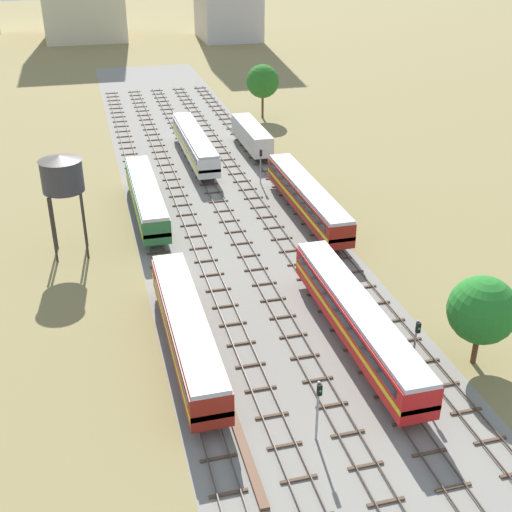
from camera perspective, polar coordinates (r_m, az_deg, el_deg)
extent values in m
plane|color=olive|center=(78.44, -2.88, 4.00)|extent=(480.00, 480.00, 0.00)
cube|color=gray|center=(78.44, -2.88, 4.00)|extent=(21.66, 176.00, 0.01)
cube|color=#47382D|center=(78.07, -9.92, 3.66)|extent=(0.07, 126.00, 0.15)
cube|color=#47382D|center=(78.18, -8.87, 3.78)|extent=(0.07, 126.00, 0.15)
cube|color=brown|center=(42.04, -2.38, -19.76)|extent=(2.40, 0.22, 0.14)
cube|color=brown|center=(44.11, -3.27, -17.00)|extent=(2.40, 0.22, 0.14)
cube|color=brown|center=(46.28, -4.06, -14.48)|extent=(2.40, 0.22, 0.14)
cube|color=brown|center=(48.54, -4.76, -12.19)|extent=(2.40, 0.22, 0.14)
cube|color=brown|center=(50.87, -5.38, -10.11)|extent=(2.40, 0.22, 0.14)
cube|color=brown|center=(53.28, -5.95, -8.21)|extent=(2.40, 0.22, 0.14)
cube|color=brown|center=(55.74, -6.46, -6.48)|extent=(2.40, 0.22, 0.14)
cube|color=brown|center=(58.25, -6.92, -4.89)|extent=(2.40, 0.22, 0.14)
cube|color=brown|center=(60.80, -7.34, -3.44)|extent=(2.40, 0.22, 0.14)
cube|color=brown|center=(63.39, -7.73, -2.10)|extent=(2.40, 0.22, 0.14)
cube|color=brown|center=(66.02, -8.09, -0.87)|extent=(2.40, 0.22, 0.14)
cube|color=brown|center=(68.68, -8.42, 0.27)|extent=(2.40, 0.22, 0.14)
cube|color=brown|center=(71.37, -8.72, 1.32)|extent=(2.40, 0.22, 0.14)
cube|color=brown|center=(74.08, -9.00, 2.29)|extent=(2.40, 0.22, 0.14)
cube|color=brown|center=(76.81, -9.26, 3.20)|extent=(2.40, 0.22, 0.14)
cube|color=brown|center=(79.56, -9.51, 4.04)|extent=(2.40, 0.22, 0.14)
cube|color=brown|center=(82.33, -9.74, 4.83)|extent=(2.40, 0.22, 0.14)
cube|color=brown|center=(85.11, -9.95, 5.56)|extent=(2.40, 0.22, 0.14)
cube|color=brown|center=(87.91, -10.15, 6.25)|extent=(2.40, 0.22, 0.14)
cube|color=brown|center=(90.72, -10.34, 6.89)|extent=(2.40, 0.22, 0.14)
cube|color=brown|center=(93.54, -10.52, 7.50)|extent=(2.40, 0.22, 0.14)
cube|color=brown|center=(96.38, -10.69, 8.07)|extent=(2.40, 0.22, 0.14)
cube|color=brown|center=(99.22, -10.85, 8.61)|extent=(2.40, 0.22, 0.14)
cube|color=brown|center=(102.07, -11.00, 9.12)|extent=(2.40, 0.22, 0.14)
cube|color=brown|center=(104.93, -11.14, 9.60)|extent=(2.40, 0.22, 0.14)
cube|color=brown|center=(107.80, -11.28, 10.05)|extent=(2.40, 0.22, 0.14)
cube|color=brown|center=(110.67, -11.41, 10.49)|extent=(2.40, 0.22, 0.14)
cube|color=brown|center=(113.56, -11.53, 10.89)|extent=(2.40, 0.22, 0.14)
cube|color=brown|center=(116.44, -11.65, 11.28)|extent=(2.40, 0.22, 0.14)
cube|color=brown|center=(119.34, -11.76, 11.65)|extent=(2.40, 0.22, 0.14)
cube|color=brown|center=(122.23, -11.87, 12.01)|extent=(2.40, 0.22, 0.14)
cube|color=brown|center=(125.14, -11.97, 12.34)|extent=(2.40, 0.22, 0.14)
cube|color=brown|center=(128.05, -12.06, 12.66)|extent=(2.40, 0.22, 0.14)
cube|color=brown|center=(130.96, -12.16, 12.97)|extent=(2.40, 0.22, 0.14)
cube|color=brown|center=(133.87, -12.25, 13.26)|extent=(2.40, 0.22, 0.14)
cube|color=brown|center=(136.79, -12.33, 13.54)|extent=(2.40, 0.22, 0.14)
cube|color=#47382D|center=(78.48, -6.71, 4.02)|extent=(0.07, 126.00, 0.15)
cube|color=#47382D|center=(78.67, -5.68, 4.13)|extent=(0.07, 126.00, 0.15)
cube|color=brown|center=(42.87, 3.71, -18.64)|extent=(2.40, 0.22, 0.14)
cube|color=brown|center=(44.90, 2.48, -16.01)|extent=(2.40, 0.22, 0.14)
cube|color=brown|center=(47.03, 1.38, -13.60)|extent=(2.40, 0.22, 0.14)
cube|color=brown|center=(49.26, 0.40, -11.41)|extent=(2.40, 0.22, 0.14)
cube|color=brown|center=(51.56, -0.48, -9.40)|extent=(2.40, 0.22, 0.14)
cube|color=brown|center=(53.93, -1.28, -7.56)|extent=(2.40, 0.22, 0.14)
cube|color=brown|center=(56.36, -2.00, -5.88)|extent=(2.40, 0.22, 0.14)
cube|color=brown|center=(58.84, -2.66, -4.34)|extent=(2.40, 0.22, 0.14)
cube|color=brown|center=(61.37, -3.26, -2.93)|extent=(2.40, 0.22, 0.14)
cube|color=brown|center=(63.94, -3.82, -1.62)|extent=(2.40, 0.22, 0.14)
cube|color=brown|center=(66.55, -4.32, -0.42)|extent=(2.40, 0.22, 0.14)
cube|color=brown|center=(69.19, -4.80, 0.69)|extent=(2.40, 0.22, 0.14)
cube|color=brown|center=(71.86, -5.23, 1.72)|extent=(2.40, 0.22, 0.14)
cube|color=brown|center=(74.55, -5.64, 2.67)|extent=(2.40, 0.22, 0.14)
cube|color=brown|center=(77.26, -6.01, 3.56)|extent=(2.40, 0.22, 0.14)
cube|color=brown|center=(80.00, -6.36, 4.39)|extent=(2.40, 0.22, 0.14)
cube|color=brown|center=(82.75, -6.69, 5.16)|extent=(2.40, 0.22, 0.14)
cube|color=brown|center=(85.52, -7.00, 5.88)|extent=(2.40, 0.22, 0.14)
cube|color=brown|center=(88.31, -7.29, 6.56)|extent=(2.40, 0.22, 0.14)
cube|color=brown|center=(91.11, -7.57, 7.19)|extent=(2.40, 0.22, 0.14)
cube|color=brown|center=(93.92, -7.82, 7.79)|extent=(2.40, 0.22, 0.14)
cube|color=brown|center=(96.74, -8.07, 8.35)|extent=(2.40, 0.22, 0.14)
cube|color=brown|center=(99.57, -8.30, 8.88)|extent=(2.40, 0.22, 0.14)
cube|color=brown|center=(102.41, -8.51, 9.38)|extent=(2.40, 0.22, 0.14)
cube|color=brown|center=(105.27, -8.72, 9.85)|extent=(2.40, 0.22, 0.14)
cube|color=brown|center=(108.12, -8.92, 10.30)|extent=(2.40, 0.22, 0.14)
cube|color=brown|center=(110.99, -9.10, 10.72)|extent=(2.40, 0.22, 0.14)
cube|color=brown|center=(113.86, -9.28, 11.13)|extent=(2.40, 0.22, 0.14)
cube|color=brown|center=(116.74, -9.45, 11.51)|extent=(2.40, 0.22, 0.14)
cube|color=brown|center=(119.63, -9.61, 11.88)|extent=(2.40, 0.22, 0.14)
cube|color=brown|center=(122.52, -9.77, 12.22)|extent=(2.40, 0.22, 0.14)
cube|color=brown|center=(125.42, -9.91, 12.55)|extent=(2.40, 0.22, 0.14)
cube|color=brown|center=(128.32, -10.06, 12.87)|extent=(2.40, 0.22, 0.14)
cube|color=brown|center=(131.22, -10.19, 13.17)|extent=(2.40, 0.22, 0.14)
cube|color=brown|center=(134.13, -10.32, 13.46)|extent=(2.40, 0.22, 0.14)
cube|color=brown|center=(137.05, -10.45, 13.74)|extent=(2.40, 0.22, 0.14)
cube|color=#47382D|center=(79.13, -3.55, 4.36)|extent=(0.07, 126.00, 0.15)
cube|color=#47382D|center=(79.40, -2.53, 4.47)|extent=(0.07, 126.00, 0.15)
cube|color=brown|center=(42.27, 11.13, -20.08)|extent=(2.40, 0.22, 0.14)
cube|color=brown|center=(44.12, 9.43, -17.40)|extent=(2.40, 0.22, 0.14)
cube|color=brown|center=(46.10, 7.91, -14.92)|extent=(2.40, 0.22, 0.14)
cube|color=brown|center=(48.18, 6.56, -12.65)|extent=(2.40, 0.22, 0.14)
cube|color=brown|center=(50.35, 5.34, -10.56)|extent=(2.40, 0.22, 0.14)
cube|color=brown|center=(52.61, 4.23, -8.64)|extent=(2.40, 0.22, 0.14)
cube|color=brown|center=(54.93, 3.23, -6.88)|extent=(2.40, 0.22, 0.14)
cube|color=brown|center=(57.32, 2.32, -5.27)|extent=(2.40, 0.22, 0.14)
cube|color=brown|center=(59.76, 1.48, -3.78)|extent=(2.40, 0.22, 0.14)
cube|color=brown|center=(62.26, 0.72, -2.41)|extent=(2.40, 0.22, 0.14)
cube|color=brown|center=(64.79, 0.01, -1.15)|extent=(2.40, 0.22, 0.14)
cube|color=brown|center=(67.37, -0.64, 0.02)|extent=(2.40, 0.22, 0.14)
cube|color=brown|center=(69.97, -1.24, 1.10)|extent=(2.40, 0.22, 0.14)
cube|color=brown|center=(72.61, -1.80, 2.10)|extent=(2.40, 0.22, 0.14)
cube|color=brown|center=(75.28, -2.32, 3.04)|extent=(2.40, 0.22, 0.14)
cube|color=brown|center=(77.97, -2.81, 3.90)|extent=(2.40, 0.22, 0.14)
cube|color=brown|center=(80.68, -3.26, 4.71)|extent=(2.40, 0.22, 0.14)
cube|color=brown|center=(83.41, -3.69, 5.47)|extent=(2.40, 0.22, 0.14)
cube|color=brown|center=(86.16, -4.09, 6.18)|extent=(2.40, 0.22, 0.14)
cube|color=brown|center=(88.92, -4.46, 6.84)|extent=(2.40, 0.22, 0.14)
cube|color=brown|center=(91.70, -4.82, 7.47)|extent=(2.40, 0.22, 0.14)
cube|color=brown|center=(94.50, -5.15, 8.05)|extent=(2.40, 0.22, 0.14)
cube|color=brown|center=(97.30, -5.46, 8.61)|extent=(2.40, 0.22, 0.14)
cube|color=brown|center=(100.12, -5.76, 9.13)|extent=(2.40, 0.22, 0.14)
cube|color=brown|center=(102.95, -6.05, 9.62)|extent=(2.40, 0.22, 0.14)
cube|color=brown|center=(105.78, -6.32, 10.08)|extent=(2.40, 0.22, 0.14)
cube|color=brown|center=(108.63, -6.57, 10.53)|extent=(2.40, 0.22, 0.14)
cube|color=brown|center=(111.48, -6.81, 10.94)|extent=(2.40, 0.22, 0.14)
cube|color=brown|center=(114.34, -7.05, 11.34)|extent=(2.40, 0.22, 0.14)
cube|color=brown|center=(117.21, -7.27, 11.72)|extent=(2.40, 0.22, 0.14)
cube|color=brown|center=(120.09, -7.48, 12.08)|extent=(2.40, 0.22, 0.14)
cube|color=brown|center=(122.97, -7.68, 12.42)|extent=(2.40, 0.22, 0.14)
cube|color=brown|center=(125.85, -7.87, 12.75)|extent=(2.40, 0.22, 0.14)
cube|color=brown|center=(128.74, -8.06, 13.06)|extent=(2.40, 0.22, 0.14)
cube|color=brown|center=(131.64, -8.23, 13.36)|extent=(2.40, 0.22, 0.14)
cube|color=brown|center=(134.54, -8.40, 13.64)|extent=(2.40, 0.22, 0.14)
cube|color=brown|center=(137.45, -8.56, 13.92)|extent=(2.40, 0.22, 0.14)
cube|color=#47382D|center=(80.02, -0.44, 4.68)|extent=(0.07, 126.00, 0.15)
cube|color=#47382D|center=(80.36, 0.55, 4.78)|extent=(0.07, 126.00, 0.15)
cube|color=brown|center=(43.99, 16.63, -18.56)|extent=(2.40, 0.22, 0.14)
cube|color=brown|center=(45.77, 14.71, -16.08)|extent=(2.40, 0.22, 0.14)
cube|color=brown|center=(47.68, 12.98, -13.78)|extent=(2.40, 0.22, 0.14)
cube|color=brown|center=(49.69, 11.42, -11.65)|extent=(2.40, 0.22, 0.14)
cube|color=brown|center=(51.80, 10.01, -9.69)|extent=(2.40, 0.22, 0.14)
cube|color=brown|center=(54.00, 8.72, -7.87)|extent=(2.40, 0.22, 0.14)
cube|color=brown|center=(56.26, 7.54, -6.20)|extent=(2.40, 0.22, 0.14)
cube|color=brown|center=(58.60, 6.47, -4.65)|extent=(2.40, 0.22, 0.14)
cube|color=brown|center=(60.99, 5.48, -3.22)|extent=(2.40, 0.22, 0.14)
cube|color=brown|center=(63.44, 4.57, -1.90)|extent=(2.40, 0.22, 0.14)
cube|color=brown|center=(65.93, 3.73, -0.68)|extent=(2.40, 0.22, 0.14)
cube|color=brown|center=(68.46, 2.95, 0.45)|extent=(2.40, 0.22, 0.14)
cube|color=brown|center=(71.02, 2.22, 1.50)|extent=(2.40, 0.22, 0.14)
cube|color=brown|center=(73.62, 1.55, 2.47)|extent=(2.40, 0.22, 0.14)
cube|color=brown|center=(76.25, 0.92, 3.38)|extent=(2.40, 0.22, 0.14)
cube|color=brown|center=(78.91, 0.33, 4.23)|extent=(2.40, 0.22, 0.14)
cube|color=brown|center=(81.59, -0.21, 5.02)|extent=(2.40, 0.22, 0.14)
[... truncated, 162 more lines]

